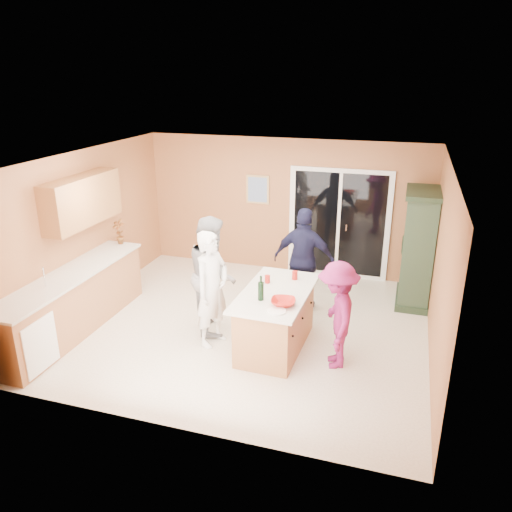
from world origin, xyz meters
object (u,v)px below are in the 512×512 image
(kitchen_island, at_px, (276,321))
(green_hutch, at_px, (418,249))
(woman_white, at_px, (212,289))
(woman_grey, at_px, (212,274))
(woman_navy, at_px, (304,260))
(woman_magenta, at_px, (337,315))

(kitchen_island, relative_size, green_hutch, 0.86)
(woman_white, xyz_separation_m, woman_grey, (-0.16, 0.42, 0.04))
(kitchen_island, distance_m, green_hutch, 2.91)
(kitchen_island, height_order, woman_navy, woman_navy)
(green_hutch, bearing_deg, woman_grey, -147.40)
(green_hutch, xyz_separation_m, woman_navy, (-1.75, -0.83, -0.09))
(woman_grey, height_order, woman_magenta, woman_grey)
(kitchen_island, relative_size, woman_navy, 0.98)
(kitchen_island, bearing_deg, woman_white, -169.13)
(woman_grey, xyz_separation_m, woman_navy, (1.18, 1.05, -0.03))
(woman_white, bearing_deg, woman_navy, -16.99)
(woman_white, height_order, woman_magenta, woman_white)
(kitchen_island, bearing_deg, woman_navy, 86.84)
(woman_white, relative_size, woman_magenta, 1.16)
(kitchen_island, height_order, woman_white, woman_white)
(green_hutch, relative_size, woman_magenta, 1.33)
(green_hutch, xyz_separation_m, woman_grey, (-2.94, -1.88, -0.06))
(woman_grey, bearing_deg, woman_white, 174.46)
(woman_white, height_order, woman_navy, woman_navy)
(woman_magenta, bearing_deg, green_hutch, 143.10)
(woman_navy, height_order, woman_magenta, woman_navy)
(woman_grey, bearing_deg, green_hutch, -83.92)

